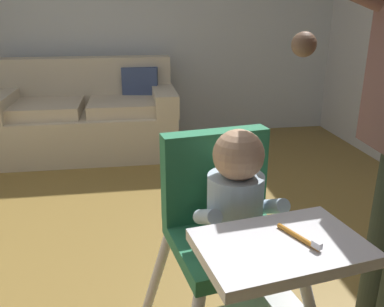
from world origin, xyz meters
TOP-DOWN VIEW (x-y plane):
  - ground at (0.00, 0.00)m, footprint 5.64×6.56m
  - wall_far at (0.00, 2.51)m, footprint 4.84×0.06m
  - couch at (-0.58, 1.99)m, footprint 1.64×0.86m
  - high_chair at (0.13, -0.74)m, footprint 0.69×0.79m

SIDE VIEW (x-z plane):
  - ground at x=0.00m, z-range -0.10..0.00m
  - couch at x=-0.58m, z-range -0.10..0.76m
  - high_chair at x=0.13m, z-range 0.18..1.16m
  - wall_far at x=0.00m, z-range 0.00..2.77m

